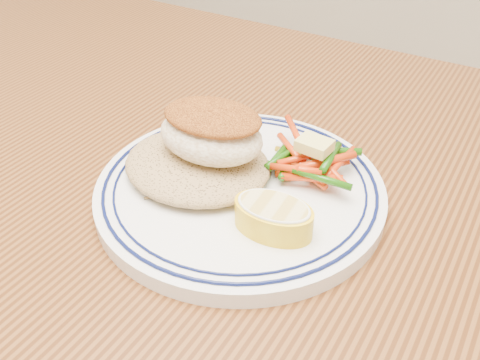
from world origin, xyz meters
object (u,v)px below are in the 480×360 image
plate (240,189)px  vegetable_pile (307,161)px  dining_table (216,302)px  lemon_wedge (273,216)px  rice_pilaf (197,162)px  fish_fillet (211,131)px

plate → vegetable_pile: (0.04, 0.05, 0.02)m
dining_table → lemon_wedge: bearing=8.0°
rice_pilaf → dining_table: bearing=-42.9°
dining_table → fish_fillet: (-0.03, 0.05, 0.16)m
dining_table → rice_pilaf: 0.14m
dining_table → vegetable_pile: 0.16m
vegetable_pile → dining_table: bearing=-115.0°
rice_pilaf → fish_fillet: fish_fillet is taller
rice_pilaf → fish_fillet: size_ratio=1.37×
fish_fillet → vegetable_pile: bearing=30.0°
fish_fillet → vegetable_pile: fish_fillet is taller
vegetable_pile → fish_fillet: bearing=-150.0°
dining_table → plate: bearing=91.2°
dining_table → lemon_wedge: lemon_wedge is taller
rice_pilaf → fish_fillet: (0.01, 0.01, 0.03)m
vegetable_pile → lemon_wedge: bearing=-83.3°
plate → fish_fillet: fish_fillet is taller
fish_fillet → dining_table: bearing=-56.5°
rice_pilaf → fish_fillet: 0.03m
dining_table → rice_pilaf: size_ratio=10.91×
dining_table → lemon_wedge: 0.14m
rice_pilaf → lemon_wedge: 0.10m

